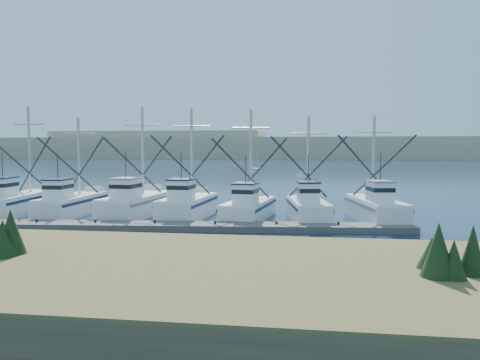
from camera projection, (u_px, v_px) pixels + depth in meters
name	position (u px, v px, depth m)	size (l,w,h in m)	color
ground	(276.00, 250.00, 24.70)	(500.00, 500.00, 0.00)	#0C2034
shore_bank	(22.00, 283.00, 15.88)	(40.00, 10.00, 1.60)	#4C422D
floating_dock	(170.00, 226.00, 30.79)	(31.73, 2.12, 0.42)	#635E58
dune_ridge	(303.00, 148.00, 231.76)	(360.00, 60.00, 10.00)	tan
trawler_fleet	(181.00, 205.00, 35.83)	(31.64, 8.86, 8.81)	white
sailboat_near	(306.00, 176.00, 81.10)	(3.58, 6.22, 8.10)	white
sailboat_far	(257.00, 171.00, 98.67)	(2.50, 6.20, 8.10)	white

